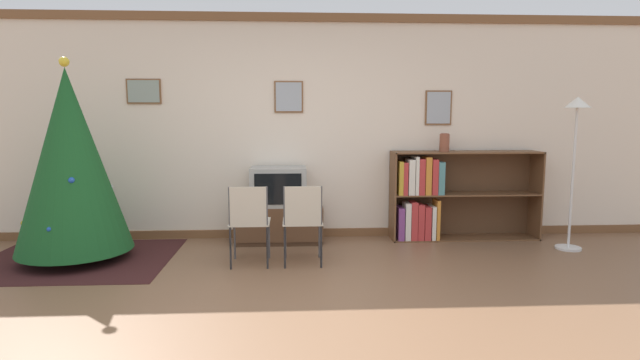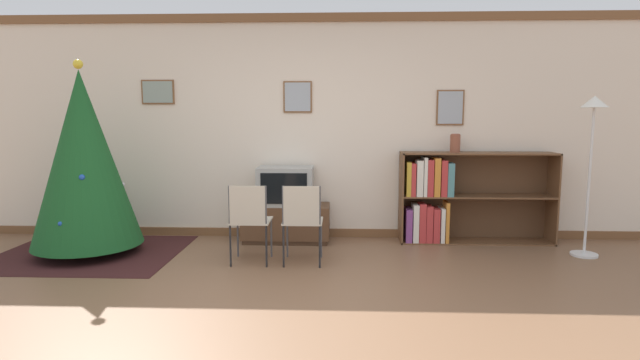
% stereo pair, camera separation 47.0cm
% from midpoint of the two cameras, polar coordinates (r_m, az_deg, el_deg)
% --- Properties ---
extents(ground_plane, '(24.00, 24.00, 0.00)m').
position_cam_midpoint_polar(ground_plane, '(3.88, -1.15, -15.44)').
color(ground_plane, brown).
extents(wall_back, '(9.10, 0.11, 2.70)m').
position_cam_midpoint_polar(wall_back, '(6.13, 0.26, 6.00)').
color(wall_back, silver).
rests_on(wall_back, ground_plane).
extents(area_rug, '(1.95, 1.63, 0.01)m').
position_cam_midpoint_polar(area_rug, '(5.97, -22.81, -7.74)').
color(area_rug, '#381919').
rests_on(area_rug, ground_plane).
extents(christmas_tree, '(1.14, 1.14, 2.08)m').
position_cam_midpoint_polar(christmas_tree, '(5.79, -23.33, 2.22)').
color(christmas_tree, maroon).
rests_on(christmas_tree, area_rug).
extents(tv_console, '(1.03, 0.45, 0.44)m').
position_cam_midpoint_polar(tv_console, '(5.98, -1.65, -4.94)').
color(tv_console, '#412A1A').
rests_on(tv_console, ground_plane).
extents(television, '(0.65, 0.44, 0.46)m').
position_cam_midpoint_polar(television, '(5.90, -1.66, -0.70)').
color(television, '#9E9E99').
rests_on(television, tv_console).
extents(folding_chair_left, '(0.40, 0.40, 0.82)m').
position_cam_midpoint_polar(folding_chair_left, '(5.04, -5.42, -4.44)').
color(folding_chair_left, '#BCB29E').
rests_on(folding_chair_left, ground_plane).
extents(folding_chair_right, '(0.40, 0.40, 0.82)m').
position_cam_midpoint_polar(folding_chair_right, '(5.00, 0.65, -4.51)').
color(folding_chair_right, '#BCB29E').
rests_on(folding_chair_right, ground_plane).
extents(bookshelf, '(1.79, 0.36, 1.07)m').
position_cam_midpoint_polar(bookshelf, '(6.15, 16.54, -2.03)').
color(bookshelf, brown).
rests_on(bookshelf, ground_plane).
extents(vase, '(0.12, 0.12, 0.22)m').
position_cam_midpoint_polar(vase, '(6.10, 17.35, 4.07)').
color(vase, brown).
rests_on(vase, bookshelf).
extents(standing_lamp, '(0.28, 0.28, 1.70)m').
position_cam_midpoint_polar(standing_lamp, '(6.06, 30.69, 4.53)').
color(standing_lamp, silver).
rests_on(standing_lamp, ground_plane).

